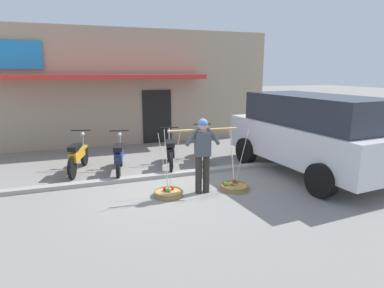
{
  "coord_description": "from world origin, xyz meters",
  "views": [
    {
      "loc": [
        -2.09,
        -7.07,
        2.7
      ],
      "look_at": [
        0.61,
        0.6,
        0.85
      ],
      "focal_mm": 30.13,
      "sensor_mm": 36.0,
      "label": 1
    }
  ],
  "objects_px": {
    "fruit_basket_right_side": "(169,192)",
    "motorcycle_nearest_shop": "(78,156)",
    "fruit_basket_left_side": "(234,186)",
    "motorcycle_third_in_row": "(170,152)",
    "motorcycle_second_in_row": "(119,156)",
    "parked_truck": "(309,132)",
    "motorcycle_end_of_row": "(204,147)",
    "fruit_vendor": "(203,151)"
  },
  "relations": [
    {
      "from": "fruit_basket_right_side",
      "to": "motorcycle_third_in_row",
      "type": "xyz_separation_m",
      "value": [
        0.63,
        2.09,
        0.38
      ]
    },
    {
      "from": "motorcycle_third_in_row",
      "to": "motorcycle_end_of_row",
      "type": "bearing_deg",
      "value": 13.07
    },
    {
      "from": "motorcycle_end_of_row",
      "to": "parked_truck",
      "type": "relative_size",
      "value": 0.36
    },
    {
      "from": "fruit_basket_right_side",
      "to": "motorcycle_third_in_row",
      "type": "distance_m",
      "value": 2.21
    },
    {
      "from": "fruit_basket_left_side",
      "to": "motorcycle_nearest_shop",
      "type": "xyz_separation_m",
      "value": [
        -3.41,
        2.6,
        0.38
      ]
    },
    {
      "from": "parked_truck",
      "to": "fruit_basket_left_side",
      "type": "bearing_deg",
      "value": -169.15
    },
    {
      "from": "fruit_basket_left_side",
      "to": "motorcycle_third_in_row",
      "type": "xyz_separation_m",
      "value": [
        -0.92,
        2.22,
        0.38
      ]
    },
    {
      "from": "motorcycle_second_in_row",
      "to": "parked_truck",
      "type": "xyz_separation_m",
      "value": [
        4.75,
        -1.73,
        0.68
      ]
    },
    {
      "from": "fruit_vendor",
      "to": "motorcycle_second_in_row",
      "type": "distance_m",
      "value": 2.7
    },
    {
      "from": "fruit_vendor",
      "to": "motorcycle_second_in_row",
      "type": "relative_size",
      "value": 0.94
    },
    {
      "from": "fruit_basket_right_side",
      "to": "motorcycle_end_of_row",
      "type": "distance_m",
      "value": 2.97
    },
    {
      "from": "fruit_basket_right_side",
      "to": "motorcycle_nearest_shop",
      "type": "bearing_deg",
      "value": 126.92
    },
    {
      "from": "motorcycle_second_in_row",
      "to": "motorcycle_third_in_row",
      "type": "relative_size",
      "value": 1.01
    },
    {
      "from": "motorcycle_third_in_row",
      "to": "motorcycle_end_of_row",
      "type": "xyz_separation_m",
      "value": [
        1.15,
        0.27,
        0.0
      ]
    },
    {
      "from": "motorcycle_nearest_shop",
      "to": "motorcycle_third_in_row",
      "type": "distance_m",
      "value": 2.51
    },
    {
      "from": "motorcycle_nearest_shop",
      "to": "motorcycle_second_in_row",
      "type": "relative_size",
      "value": 0.98
    },
    {
      "from": "fruit_basket_left_side",
      "to": "motorcycle_third_in_row",
      "type": "bearing_deg",
      "value": 112.59
    },
    {
      "from": "fruit_basket_right_side",
      "to": "motorcycle_nearest_shop",
      "type": "distance_m",
      "value": 3.11
    },
    {
      "from": "motorcycle_end_of_row",
      "to": "fruit_basket_right_side",
      "type": "bearing_deg",
      "value": -126.97
    },
    {
      "from": "fruit_vendor",
      "to": "fruit_basket_left_side",
      "type": "bearing_deg",
      "value": -4.68
    },
    {
      "from": "motorcycle_second_in_row",
      "to": "motorcycle_end_of_row",
      "type": "xyz_separation_m",
      "value": [
        2.58,
        0.3,
        0.0
      ]
    },
    {
      "from": "fruit_basket_right_side",
      "to": "motorcycle_end_of_row",
      "type": "xyz_separation_m",
      "value": [
        1.77,
        2.36,
        0.38
      ]
    },
    {
      "from": "motorcycle_second_in_row",
      "to": "motorcycle_end_of_row",
      "type": "relative_size",
      "value": 1.01
    },
    {
      "from": "fruit_vendor",
      "to": "motorcycle_nearest_shop",
      "type": "distance_m",
      "value": 3.69
    },
    {
      "from": "motorcycle_third_in_row",
      "to": "parked_truck",
      "type": "distance_m",
      "value": 3.82
    },
    {
      "from": "fruit_basket_left_side",
      "to": "motorcycle_nearest_shop",
      "type": "distance_m",
      "value": 4.3
    },
    {
      "from": "fruit_basket_left_side",
      "to": "motorcycle_second_in_row",
      "type": "bearing_deg",
      "value": 137.19
    },
    {
      "from": "fruit_vendor",
      "to": "fruit_basket_right_side",
      "type": "distance_m",
      "value": 1.19
    },
    {
      "from": "fruit_basket_left_side",
      "to": "parked_truck",
      "type": "relative_size",
      "value": 0.29
    },
    {
      "from": "fruit_basket_left_side",
      "to": "motorcycle_nearest_shop",
      "type": "relative_size",
      "value": 0.82
    },
    {
      "from": "fruit_basket_left_side",
      "to": "motorcycle_third_in_row",
      "type": "height_order",
      "value": "fruit_basket_left_side"
    },
    {
      "from": "motorcycle_end_of_row",
      "to": "fruit_basket_left_side",
      "type": "bearing_deg",
      "value": -95.1
    },
    {
      "from": "fruit_basket_right_side",
      "to": "motorcycle_second_in_row",
      "type": "bearing_deg",
      "value": 111.48
    },
    {
      "from": "fruit_basket_left_side",
      "to": "motorcycle_third_in_row",
      "type": "relative_size",
      "value": 0.81
    },
    {
      "from": "fruit_basket_right_side",
      "to": "motorcycle_end_of_row",
      "type": "relative_size",
      "value": 0.81
    },
    {
      "from": "motorcycle_nearest_shop",
      "to": "motorcycle_second_in_row",
      "type": "xyz_separation_m",
      "value": [
        1.05,
        -0.42,
        0.0
      ]
    },
    {
      "from": "motorcycle_second_in_row",
      "to": "motorcycle_third_in_row",
      "type": "bearing_deg",
      "value": 1.47
    },
    {
      "from": "motorcycle_second_in_row",
      "to": "motorcycle_third_in_row",
      "type": "xyz_separation_m",
      "value": [
        1.43,
        0.04,
        0.0
      ]
    },
    {
      "from": "fruit_basket_right_side",
      "to": "motorcycle_nearest_shop",
      "type": "relative_size",
      "value": 0.82
    },
    {
      "from": "motorcycle_third_in_row",
      "to": "parked_truck",
      "type": "relative_size",
      "value": 0.36
    },
    {
      "from": "motorcycle_nearest_shop",
      "to": "motorcycle_end_of_row",
      "type": "height_order",
      "value": "same"
    },
    {
      "from": "motorcycle_nearest_shop",
      "to": "motorcycle_third_in_row",
      "type": "bearing_deg",
      "value": -8.72
    }
  ]
}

